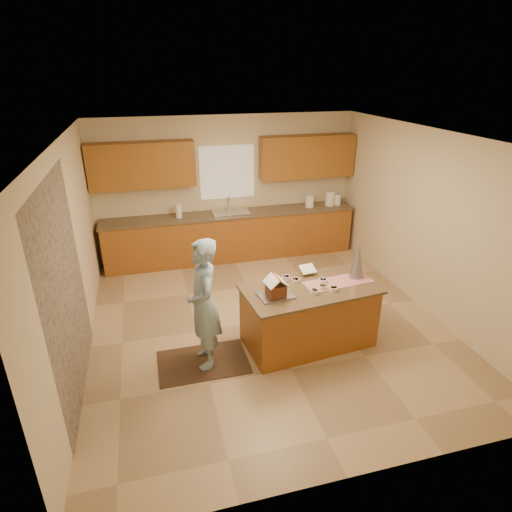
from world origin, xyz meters
name	(u,v)px	position (x,y,z in m)	size (l,w,h in m)	color
floor	(266,322)	(0.00, 0.00, 0.00)	(5.50, 5.50, 0.00)	tan
ceiling	(268,136)	(0.00, 0.00, 2.70)	(5.50, 5.50, 0.00)	silver
wall_back	(227,187)	(0.00, 2.75, 1.35)	(5.50, 5.50, 0.00)	beige
wall_front	(363,359)	(0.00, -2.75, 1.35)	(5.50, 5.50, 0.00)	beige
wall_left	(72,257)	(-2.50, 0.00, 1.35)	(5.50, 5.50, 0.00)	beige
wall_right	(426,222)	(2.50, 0.00, 1.35)	(5.50, 5.50, 0.00)	beige
stone_accent	(66,294)	(-2.48, -0.80, 1.25)	(2.50, 2.50, 0.00)	gray
window_curtain	(227,172)	(0.00, 2.72, 1.65)	(1.05, 0.03, 1.00)	white
back_counter_base	(231,237)	(0.00, 2.45, 0.44)	(4.80, 0.60, 0.88)	#935B1E
back_counter_top	(231,214)	(0.00, 2.45, 0.90)	(4.85, 0.63, 0.04)	brown
upper_cabinet_left	(142,165)	(-1.55, 2.57, 1.90)	(1.85, 0.35, 0.80)	brown
upper_cabinet_right	(307,156)	(1.55, 2.57, 1.90)	(1.85, 0.35, 0.80)	brown
sink	(231,215)	(0.00, 2.45, 0.89)	(0.70, 0.45, 0.12)	silver
faucet	(229,204)	(0.00, 2.63, 1.06)	(0.03, 0.03, 0.28)	silver
island_base	(309,317)	(0.41, -0.65, 0.41)	(1.68, 0.84, 0.82)	#935B1E
island_top	(310,289)	(0.41, -0.65, 0.84)	(1.75, 0.91, 0.04)	brown
table_runner	(338,282)	(0.82, -0.60, 0.86)	(0.93, 0.34, 0.01)	#AC0C17
baking_tray	(276,295)	(-0.10, -0.75, 0.87)	(0.43, 0.32, 0.02)	silver
cookbook	(308,269)	(0.51, -0.28, 0.94)	(0.20, 0.02, 0.17)	white
tinsel_tree	(358,260)	(1.12, -0.52, 1.11)	(0.20, 0.20, 0.51)	#ADABB8
rug	(203,362)	(-1.05, -0.72, 0.01)	(1.14, 0.74, 0.01)	black
boy	(204,304)	(-1.00, -0.72, 0.85)	(0.61, 0.40, 1.68)	#8CADC7
canister_a	(310,201)	(1.61, 2.45, 1.04)	(0.17, 0.17, 0.23)	white
canister_b	(330,199)	(2.04, 2.45, 1.06)	(0.19, 0.19, 0.28)	white
canister_c	(337,199)	(2.20, 2.45, 1.03)	(0.15, 0.15, 0.21)	white
paper_towel	(179,211)	(-0.98, 2.45, 1.05)	(0.12, 0.12, 0.26)	white
gingerbread_house	(276,287)	(-0.10, -0.75, 0.98)	(0.28, 0.29, 0.26)	maroon
candy_bowls	(312,284)	(0.45, -0.61, 0.88)	(0.60, 0.57, 0.05)	#EB2955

